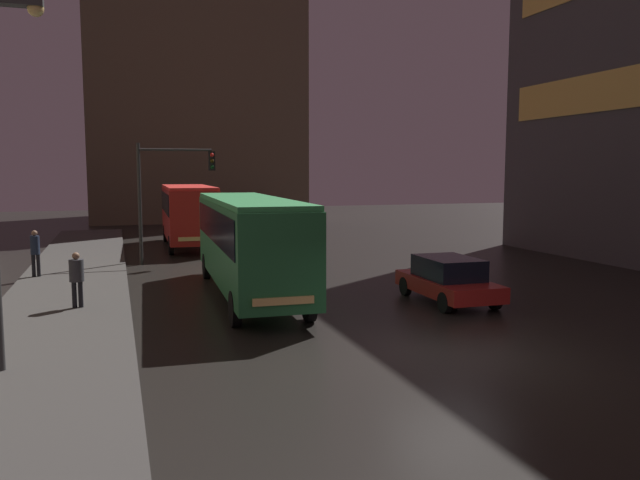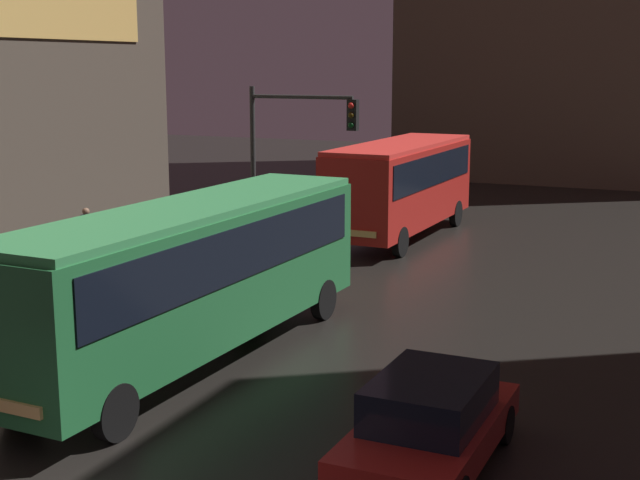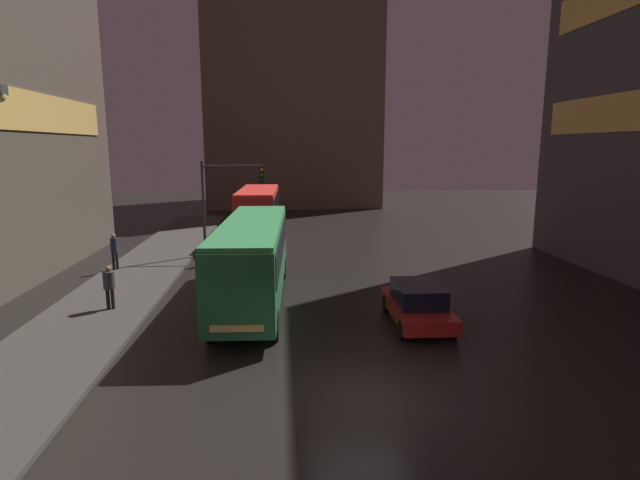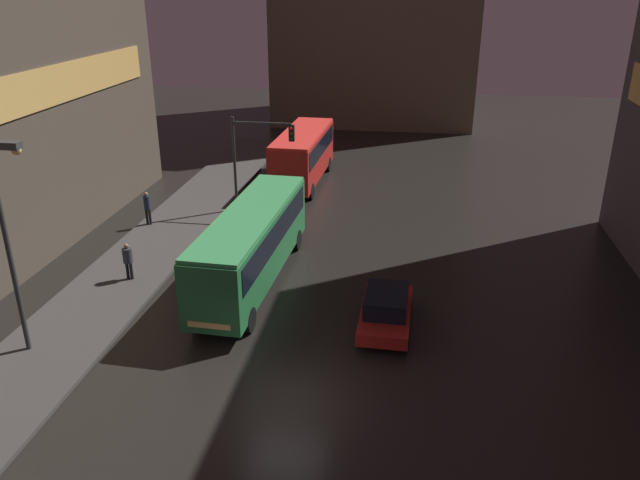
% 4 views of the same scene
% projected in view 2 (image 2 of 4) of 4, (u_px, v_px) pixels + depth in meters
% --- Properties ---
extents(sidewalk_left, '(4.00, 48.00, 0.15)m').
position_uv_depth(sidewalk_left, '(38.00, 306.00, 23.04)').
color(sidewalk_left, '#3D3A38').
rests_on(sidewalk_left, ground).
extents(bus_near, '(2.79, 11.01, 3.39)m').
position_uv_depth(bus_near, '(194.00, 266.00, 18.64)').
color(bus_near, '#236B38').
rests_on(bus_near, ground).
extents(bus_far, '(2.81, 9.17, 3.46)m').
position_uv_depth(bus_far, '(401.00, 180.00, 32.08)').
color(bus_far, '#AD1E19').
rests_on(bus_far, ground).
extents(car_taxi, '(2.00, 4.27, 1.48)m').
position_uv_depth(car_taxi, '(430.00, 421.00, 13.89)').
color(car_taxi, maroon).
rests_on(car_taxi, ground).
extents(pedestrian_mid, '(0.47, 0.47, 1.83)m').
position_uv_depth(pedestrian_mid, '(87.00, 233.00, 26.86)').
color(pedestrian_mid, black).
rests_on(pedestrian_mid, sidewalk_left).
extents(traffic_light_main, '(3.54, 0.35, 5.56)m').
position_uv_depth(traffic_light_main, '(290.00, 145.00, 26.93)').
color(traffic_light_main, '#2D2D2D').
rests_on(traffic_light_main, ground).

